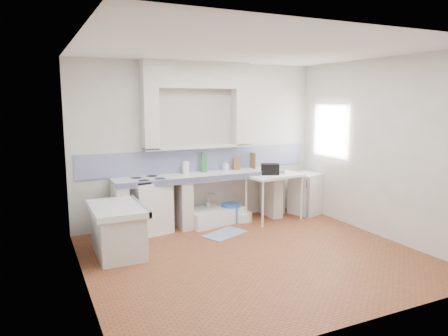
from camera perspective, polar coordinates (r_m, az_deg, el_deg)
name	(u,v)px	position (r m, az deg, el deg)	size (l,w,h in m)	color
floor	(254,256)	(5.99, 4.17, -11.86)	(4.50, 4.50, 0.00)	brown
ceiling	(257,49)	(5.63, 4.52, 15.82)	(4.50, 4.50, 0.00)	silver
wall_back	(200,143)	(7.43, -3.30, 3.40)	(4.50, 4.50, 0.00)	silver
wall_front	(363,183)	(4.04, 18.46, -1.94)	(4.50, 4.50, 0.00)	silver
wall_left	(80,168)	(4.94, -19.00, -0.02)	(4.50, 4.50, 0.00)	silver
wall_right	(380,149)	(7.02, 20.55, 2.49)	(4.50, 4.50, 0.00)	silver
alcove_mass	(197,75)	(7.25, -3.75, 12.55)	(1.90, 0.25, 0.45)	silver
window_frame	(339,131)	(7.99, 15.35, 4.93)	(0.35, 0.86, 1.06)	#351D11
lace_valance	(333,110)	(7.88, 14.66, 7.68)	(0.01, 0.84, 0.24)	white
counter_slab	(201,176)	(7.19, -3.10, -1.14)	(3.00, 0.60, 0.08)	white
counter_lip	(208,179)	(6.94, -2.23, -1.51)	(3.00, 0.04, 0.10)	navy
counter_pier_left	(120,211)	(6.90, -13.95, -5.67)	(0.20, 0.55, 0.82)	silver
counter_pier_mid	(183,204)	(7.17, -5.67, -4.89)	(0.20, 0.55, 0.82)	silver
counter_pier_right	(271,194)	(7.91, 6.38, -3.56)	(0.20, 0.55, 0.82)	silver
peninsula_top	(117,208)	(6.04, -14.39, -5.36)	(0.70, 1.10, 0.08)	white
peninsula_base	(118,233)	(6.14, -14.26, -8.53)	(0.60, 1.00, 0.62)	silver
peninsula_lip	(140,206)	(6.11, -11.34, -5.09)	(0.04, 1.10, 0.10)	navy
backsplash	(200,160)	(7.45, -3.23, 1.09)	(4.27, 0.03, 0.40)	navy
stove	(149,206)	(6.99, -10.19, -5.18)	(0.61, 0.59, 0.86)	white
sink	(213,216)	(7.44, -1.46, -6.60)	(1.02, 0.55, 0.25)	white
side_table	(274,197)	(7.60, 6.85, -3.99)	(1.01, 0.56, 0.05)	white
fridge	(306,193)	(8.16, 11.14, -3.41)	(0.51, 0.51, 0.79)	white
bucket_red	(197,218)	(7.33, -3.73, -6.85)	(0.27, 0.27, 0.25)	#C60205
bucket_orange	(219,217)	(7.37, -0.73, -6.72)	(0.27, 0.27, 0.25)	#E84630
bucket_blue	(231,212)	(7.54, 0.95, -6.08)	(0.35, 0.35, 0.33)	blue
basin_white	(241,216)	(7.61, 2.38, -6.61)	(0.39, 0.39, 0.15)	white
water_bottle_a	(208,212)	(7.55, -2.21, -5.99)	(0.09, 0.09, 0.34)	silver
water_bottle_b	(219,213)	(7.60, -0.67, -6.10)	(0.08, 0.08, 0.29)	silver
black_bag	(270,169)	(7.46, 6.29, -0.16)	(0.31, 0.18, 0.19)	black
green_bottle_a	(203,162)	(7.33, -2.88, 0.76)	(0.08, 0.08, 0.35)	#2F713B
green_bottle_b	(205,163)	(7.35, -2.58, 0.64)	(0.07, 0.07, 0.31)	#2F713B
knife_block	(236,164)	(7.57, 1.68, 0.55)	(0.11, 0.09, 0.22)	olive
cutting_board	(253,161)	(7.77, 3.95, 1.00)	(0.02, 0.21, 0.29)	olive
paper_towel	(186,168)	(7.20, -5.26, 0.04)	(0.11, 0.11, 0.22)	white
soap_bottle	(225,165)	(7.50, 0.20, 0.36)	(0.09, 0.09, 0.19)	white
rug	(225,234)	(6.88, 0.13, -8.95)	(0.72, 0.41, 0.01)	#2F4E97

